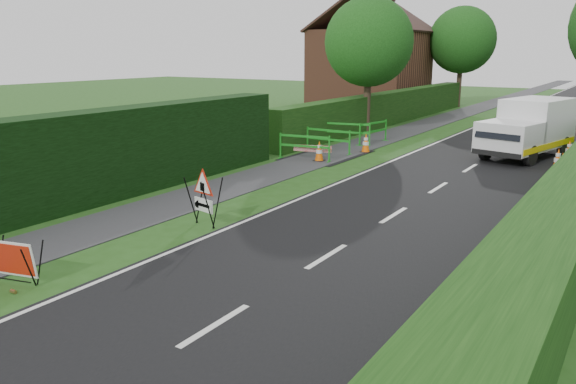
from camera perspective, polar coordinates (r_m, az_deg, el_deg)
The scene contains 23 objects.
ground at distance 12.07m, azimuth -8.90°, elevation -5.70°, with size 120.00×120.00×0.00m, color #214915.
road_surface at distance 43.91m, azimuth 26.17°, elevation 7.41°, with size 6.00×90.00×0.02m, color black.
footpath at distance 44.89m, azimuth 19.16°, elevation 8.18°, with size 2.00×90.00×0.02m, color #2D2D30.
hedge_west_near at distance 15.72m, azimuth -22.69°, elevation -1.96°, with size 1.10×18.00×2.50m, color black.
hedge_west_far at distance 33.19m, azimuth 10.24°, elevation 6.89°, with size 1.00×24.00×1.80m, color #14380F.
house_west at distance 42.29m, azimuth 8.34°, elevation 12.42°, with size 7.50×7.40×7.88m.
tree_nw at distance 29.12m, azimuth 8.23°, elevation 14.83°, with size 4.40×4.40×6.70m.
tree_fw at distance 44.16m, azimuth 17.28°, elevation 14.52°, with size 4.80×4.80×7.24m.
red_rect_sign at distance 11.18m, azimuth -26.16°, elevation -6.20°, with size 1.03×0.77×0.79m.
triangle_sign at distance 13.33m, azimuth -8.71°, elevation -0.09°, with size 0.95×0.95×1.18m.
works_van at distance 23.89m, azimuth 23.30°, elevation 6.09°, with size 2.97×5.22×2.25m.
traffic_cone_0 at distance 20.88m, azimuth 26.06°, elevation 2.57°, with size 0.38×0.38×0.79m.
traffic_cone_1 at distance 21.66m, azimuth 25.72°, elevation 2.98°, with size 0.38×0.38×0.79m.
traffic_cone_2 at distance 23.98m, azimuth 26.64°, elevation 3.83°, with size 0.38×0.38×0.79m.
traffic_cone_3 at distance 21.25m, azimuth 3.19°, elevation 4.18°, with size 0.38×0.38×0.79m.
traffic_cone_4 at distance 23.32m, azimuth 7.91°, elevation 4.95°, with size 0.38×0.38×0.79m.
ped_barrier_0 at distance 21.37m, azimuth 1.68°, elevation 4.90°, with size 2.09×0.67×1.00m.
ped_barrier_1 at distance 23.06m, azimuth 4.10°, elevation 5.55°, with size 2.07×0.43×1.00m.
ped_barrier_2 at distance 25.19m, azimuth 6.06°, elevation 6.23°, with size 2.09×0.78×1.00m.
ped_barrier_3 at distance 25.65m, azimuth 8.66°, elevation 6.29°, with size 0.73×2.09×1.00m.
redwhite_plank at distance 21.55m, azimuth 2.50°, elevation 3.26°, with size 1.50×0.04×0.25m, color red.
litter_can at distance 10.91m, azimuth -26.12°, elevation -9.23°, with size 0.07×0.07×0.12m, color #BF7F4C.
hatchback_car at distance 35.68m, azimuth 23.30°, elevation 7.58°, with size 1.62×4.04×1.38m, color white.
Camera 1 is at (7.64, -8.42, 4.06)m, focal length 35.00 mm.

